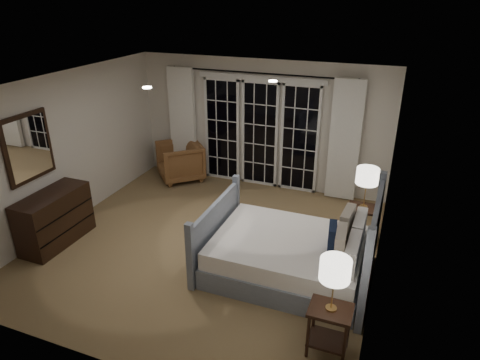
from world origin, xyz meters
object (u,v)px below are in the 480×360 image
(bed, at_px, (292,254))
(lamp_left, at_px, (335,270))
(armchair, at_px, (180,161))
(nightstand_right, at_px, (362,219))
(dresser, at_px, (55,218))
(lamp_right, at_px, (367,176))
(nightstand_left, at_px, (329,324))

(bed, xyz_separation_m, lamp_left, (0.73, -1.23, 0.76))
(bed, relative_size, armchair, 2.57)
(bed, height_order, lamp_left, bed)
(nightstand_right, distance_m, dresser, 4.77)
(lamp_left, xyz_separation_m, dresser, (-4.38, 0.71, -0.67))
(lamp_left, xyz_separation_m, lamp_right, (0.05, 2.49, 0.02))
(nightstand_left, bearing_deg, lamp_right, 88.85)
(bed, bearing_deg, nightstand_right, 58.05)
(lamp_left, xyz_separation_m, armchair, (-3.76, 3.60, -0.69))
(lamp_left, relative_size, dresser, 0.52)
(nightstand_left, relative_size, lamp_left, 0.97)
(bed, bearing_deg, armchair, 141.99)
(nightstand_right, bearing_deg, armchair, 163.73)
(nightstand_left, relative_size, armchair, 0.69)
(armchair, bearing_deg, lamp_right, 30.89)
(dresser, bearing_deg, nightstand_left, -9.23)
(nightstand_left, bearing_deg, bed, 120.69)
(dresser, bearing_deg, nightstand_right, 21.87)
(nightstand_right, xyz_separation_m, armchair, (-3.81, 1.11, 0.01))
(armchair, distance_m, dresser, 2.95)
(lamp_right, height_order, dresser, lamp_right)
(bed, distance_m, dresser, 3.68)
(bed, bearing_deg, lamp_right, 58.05)
(nightstand_left, distance_m, nightstand_right, 2.49)
(lamp_left, distance_m, dresser, 4.49)
(bed, xyz_separation_m, armchair, (-3.03, 2.37, 0.07))
(nightstand_left, relative_size, dresser, 0.50)
(bed, bearing_deg, lamp_left, -59.31)
(nightstand_left, xyz_separation_m, dresser, (-4.38, 0.71, 0.03))
(armchair, relative_size, dresser, 0.73)
(lamp_left, relative_size, lamp_right, 0.95)
(bed, relative_size, dresser, 1.88)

